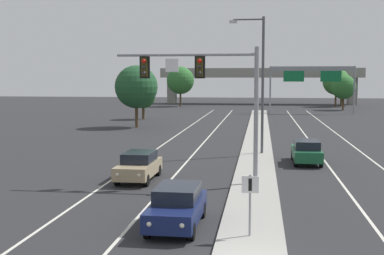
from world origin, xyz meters
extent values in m
cube|color=#9E9B93|center=(0.00, 18.00, 0.07)|extent=(2.40, 110.00, 0.15)
cube|color=silver|center=(-4.70, 25.00, 0.00)|extent=(0.14, 100.00, 0.01)
cube|color=silver|center=(4.70, 25.00, 0.00)|extent=(0.14, 100.00, 0.01)
cube|color=silver|center=(-8.00, 25.00, 0.00)|extent=(0.14, 100.00, 0.01)
cube|color=silver|center=(8.00, 25.00, 0.00)|extent=(0.14, 100.00, 0.01)
cylinder|color=gray|center=(0.04, 12.32, 3.75)|extent=(0.24, 0.24, 7.20)
cylinder|color=gray|center=(-3.70, 12.32, 6.95)|extent=(7.47, 0.16, 0.16)
cube|color=black|center=(-2.95, 12.36, 6.30)|extent=(0.56, 0.06, 1.20)
cube|color=#38330F|center=(-2.95, 12.32, 6.30)|extent=(0.32, 0.32, 1.00)
sphere|color=red|center=(-2.95, 12.15, 6.62)|extent=(0.22, 0.22, 0.22)
sphere|color=#282828|center=(-2.95, 12.15, 6.30)|extent=(0.22, 0.22, 0.22)
sphere|color=#282828|center=(-2.95, 12.15, 5.98)|extent=(0.22, 0.22, 0.22)
cube|color=black|center=(-5.94, 12.36, 6.30)|extent=(0.56, 0.06, 1.20)
cube|color=#38330F|center=(-5.94, 12.32, 6.30)|extent=(0.32, 0.32, 1.00)
sphere|color=red|center=(-5.94, 12.15, 6.62)|extent=(0.22, 0.22, 0.22)
sphere|color=#282828|center=(-5.94, 12.15, 6.30)|extent=(0.22, 0.22, 0.22)
sphere|color=#282828|center=(-5.94, 12.15, 5.98)|extent=(0.22, 0.22, 0.22)
cube|color=white|center=(-4.44, 12.30, 6.40)|extent=(0.70, 0.04, 0.70)
cylinder|color=gray|center=(-0.05, 3.12, 1.25)|extent=(0.08, 0.08, 2.20)
cube|color=white|center=(-0.05, 3.09, 2.00)|extent=(0.60, 0.03, 0.60)
cube|color=black|center=(-0.05, 3.07, 2.00)|extent=(0.12, 0.01, 0.44)
cylinder|color=#4C4C51|center=(0.39, 23.29, 5.15)|extent=(0.20, 0.20, 10.00)
cylinder|color=#4C4C51|center=(-0.71, 23.29, 9.95)|extent=(2.20, 0.12, 0.12)
cube|color=#B7B7B2|center=(-1.81, 23.29, 9.80)|extent=(0.56, 0.28, 0.20)
cube|color=#141E4C|center=(-2.87, 4.30, 0.67)|extent=(1.86, 4.43, 0.70)
cube|color=black|center=(-2.87, 4.52, 1.30)|extent=(1.62, 2.40, 0.56)
sphere|color=#EAE5C6|center=(-2.33, 2.11, 0.72)|extent=(0.18, 0.18, 0.18)
sphere|color=#EAE5C6|center=(-3.48, 2.12, 0.72)|extent=(0.18, 0.18, 0.18)
cylinder|color=black|center=(-2.10, 2.78, 0.32)|extent=(0.23, 0.64, 0.64)
cylinder|color=black|center=(-3.70, 2.81, 0.32)|extent=(0.23, 0.64, 0.64)
cylinder|color=black|center=(-2.05, 5.78, 0.32)|extent=(0.23, 0.64, 0.64)
cylinder|color=black|center=(-3.65, 5.81, 0.32)|extent=(0.23, 0.64, 0.64)
cube|color=tan|center=(-6.47, 12.89, 0.67)|extent=(1.85, 4.42, 0.70)
cube|color=black|center=(-6.46, 13.11, 1.30)|extent=(1.61, 2.40, 0.56)
sphere|color=#EAE5C6|center=(-5.92, 10.71, 0.72)|extent=(0.18, 0.18, 0.18)
sphere|color=#EAE5C6|center=(-7.07, 10.72, 0.72)|extent=(0.18, 0.18, 0.18)
cylinder|color=black|center=(-5.68, 11.38, 0.32)|extent=(0.23, 0.64, 0.64)
cylinder|color=black|center=(-7.28, 11.40, 0.32)|extent=(0.23, 0.64, 0.64)
cylinder|color=black|center=(-5.65, 14.38, 0.32)|extent=(0.23, 0.64, 0.64)
cylinder|color=black|center=(-7.25, 14.40, 0.32)|extent=(0.23, 0.64, 0.64)
cube|color=#195633|center=(3.35, 19.98, 0.67)|extent=(1.82, 4.41, 0.70)
cube|color=black|center=(3.35, 19.76, 1.30)|extent=(1.59, 2.38, 0.56)
sphere|color=#EAE5C6|center=(2.76, 22.16, 0.72)|extent=(0.18, 0.18, 0.18)
sphere|color=#EAE5C6|center=(3.91, 22.16, 0.72)|extent=(0.18, 0.18, 0.18)
cylinder|color=black|center=(2.54, 21.48, 0.32)|extent=(0.22, 0.64, 0.64)
cylinder|color=black|center=(4.14, 21.48, 0.32)|extent=(0.22, 0.64, 0.64)
cylinder|color=black|center=(2.55, 18.48, 0.32)|extent=(0.22, 0.64, 0.64)
cylinder|color=black|center=(4.15, 18.48, 0.32)|extent=(0.22, 0.64, 0.64)
cylinder|color=gray|center=(1.70, 68.17, 3.75)|extent=(0.28, 0.28, 7.50)
cylinder|color=gray|center=(14.70, 68.17, 3.75)|extent=(0.28, 0.28, 7.50)
cube|color=gray|center=(8.20, 68.17, 7.10)|extent=(13.00, 0.36, 0.70)
cube|color=#0F6033|center=(5.34, 67.97, 5.90)|extent=(3.20, 0.08, 1.70)
cube|color=#0F6033|center=(11.06, 67.97, 5.90)|extent=(3.20, 0.08, 1.70)
cube|color=gray|center=(0.00, 96.51, 6.20)|extent=(42.40, 6.40, 1.10)
cube|color=gray|center=(0.00, 93.51, 7.20)|extent=(42.40, 0.36, 0.90)
cube|color=gray|center=(-19.20, 96.51, 2.83)|extent=(1.80, 2.40, 5.65)
cube|color=gray|center=(19.20, 96.51, 2.83)|extent=(1.80, 2.40, 5.65)
cylinder|color=#4C3823|center=(-15.50, 84.97, 1.48)|extent=(0.36, 0.36, 2.96)
sphere|color=#2D6B2D|center=(-15.50, 84.97, 5.12)|extent=(5.41, 5.41, 5.41)
cylinder|color=#4C3823|center=(-15.71, 53.70, 0.93)|extent=(0.36, 0.36, 1.85)
sphere|color=#235623|center=(-15.71, 53.70, 3.20)|extent=(3.38, 3.38, 3.38)
cylinder|color=#4C3823|center=(15.86, 88.92, 1.21)|extent=(0.36, 0.36, 2.43)
sphere|color=#1E4C28|center=(15.86, 88.92, 4.20)|extent=(4.44, 4.44, 4.44)
cylinder|color=#4C3823|center=(14.47, 77.39, 1.17)|extent=(0.36, 0.36, 2.34)
sphere|color=#2D6B2D|center=(14.47, 77.39, 4.05)|extent=(4.28, 4.28, 4.28)
cylinder|color=#4C3823|center=(-13.89, 42.55, 1.34)|extent=(0.36, 0.36, 2.69)
sphere|color=#1E4C28|center=(-13.89, 42.55, 4.66)|extent=(4.92, 4.92, 4.92)
cylinder|color=#4C3823|center=(14.67, 87.95, 1.42)|extent=(0.36, 0.36, 2.84)
sphere|color=#387533|center=(14.67, 87.95, 4.91)|extent=(5.19, 5.19, 5.19)
camera|label=1|loc=(0.30, -14.78, 5.78)|focal=47.96mm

